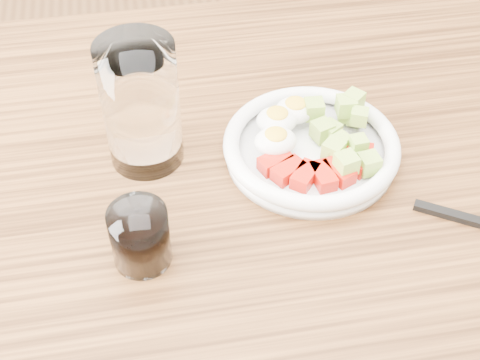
# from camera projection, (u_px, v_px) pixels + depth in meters

# --- Properties ---
(dining_table) EXTENTS (1.50, 0.90, 0.77)m
(dining_table) POSITION_uv_depth(u_px,v_px,m) (249.00, 256.00, 0.86)
(dining_table) COLOR brown
(dining_table) RESTS_ON ground
(bowl) EXTENTS (0.22, 0.22, 0.05)m
(bowl) POSITION_uv_depth(u_px,v_px,m) (311.00, 145.00, 0.83)
(bowl) COLOR white
(bowl) RESTS_ON dining_table
(fork) EXTENTS (0.16, 0.11, 0.01)m
(fork) POSITION_uv_depth(u_px,v_px,m) (473.00, 221.00, 0.76)
(fork) COLOR black
(fork) RESTS_ON dining_table
(water_glass) EXTENTS (0.09, 0.09, 0.16)m
(water_glass) POSITION_uv_depth(u_px,v_px,m) (141.00, 105.00, 0.78)
(water_glass) COLOR white
(water_glass) RESTS_ON dining_table
(coffee_glass) EXTENTS (0.06, 0.06, 0.07)m
(coffee_glass) POSITION_uv_depth(u_px,v_px,m) (140.00, 237.00, 0.70)
(coffee_glass) COLOR white
(coffee_glass) RESTS_ON dining_table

